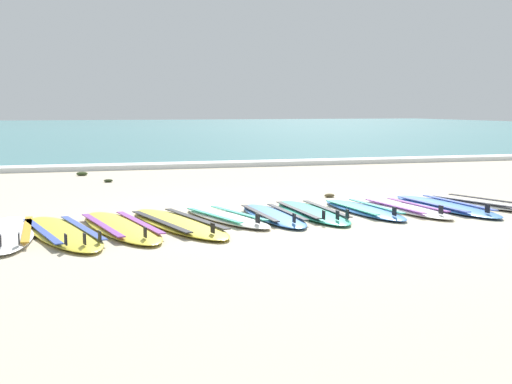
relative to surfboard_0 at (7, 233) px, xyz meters
name	(u,v)px	position (x,y,z in m)	size (l,w,h in m)	color
ground_plane	(296,216)	(3.53, 0.40, -0.04)	(80.00, 80.00, 0.00)	#C1B599
sea	(98,129)	(3.53, 37.80, 0.01)	(80.00, 60.00, 0.10)	teal
wave_foam_strip	(184,165)	(3.53, 8.15, 0.02)	(80.00, 0.71, 0.11)	white
surfboard_0	(7,233)	(0.00, 0.00, 0.00)	(0.60, 2.41, 0.18)	white
surfboard_1	(62,232)	(0.59, -0.14, 0.00)	(1.10, 2.53, 0.18)	yellow
surfboard_2	(121,227)	(1.25, 0.06, 0.00)	(1.01, 2.52, 0.18)	yellow
surfboard_3	(178,223)	(1.93, 0.12, 0.00)	(1.14, 2.57, 0.18)	yellow
surfboard_4	(226,217)	(2.59, 0.38, 0.00)	(0.97, 2.03, 0.18)	silver
surfboard_5	(273,215)	(3.20, 0.36, 0.00)	(0.52, 2.06, 0.18)	#3875CC
surfboard_6	(312,212)	(3.78, 0.47, 0.00)	(0.58, 2.25, 0.18)	#2DB793
surfboard_7	(363,209)	(4.54, 0.49, 0.00)	(0.61, 2.08, 0.18)	#3875CC
surfboard_8	(406,208)	(5.15, 0.43, 0.00)	(0.65, 2.08, 0.18)	white
surfboard_9	(445,206)	(5.78, 0.47, 0.00)	(0.70, 2.40, 0.18)	#3875CC
surfboard_10	(483,203)	(6.44, 0.53, 0.00)	(1.16, 2.29, 0.18)	white
seaweed_clump_near_shoreline	(108,181)	(1.54, 5.32, -0.01)	(0.17, 0.14, 0.06)	#2D381E
seaweed_clump_mid_sand	(82,174)	(1.12, 6.79, 0.00)	(0.23, 0.19, 0.08)	#384723
seaweed_clump_by_the_boards	(329,195)	(4.70, 2.06, -0.01)	(0.17, 0.13, 0.06)	#4C4228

